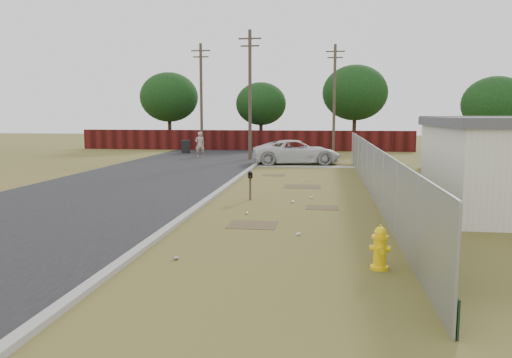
# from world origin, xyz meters

# --- Properties ---
(ground) EXTENTS (120.00, 120.00, 0.00)m
(ground) POSITION_xyz_m (0.00, 0.00, 0.00)
(ground) COLOR brown
(ground) RESTS_ON ground
(street) EXTENTS (15.10, 60.00, 0.12)m
(street) POSITION_xyz_m (-6.76, 8.05, 0.02)
(street) COLOR black
(street) RESTS_ON ground
(chainlink_fence) EXTENTS (0.10, 27.06, 2.02)m
(chainlink_fence) POSITION_xyz_m (3.12, 1.03, 0.80)
(chainlink_fence) COLOR #94979C
(chainlink_fence) RESTS_ON ground
(privacy_fence) EXTENTS (30.00, 0.12, 1.80)m
(privacy_fence) POSITION_xyz_m (-6.00, 25.00, 0.90)
(privacy_fence) COLOR #4C1110
(privacy_fence) RESTS_ON ground
(utility_poles) EXTENTS (12.60, 8.24, 9.00)m
(utility_poles) POSITION_xyz_m (-3.67, 20.67, 4.69)
(utility_poles) COLOR brown
(utility_poles) RESTS_ON ground
(horizon_trees) EXTENTS (33.32, 31.94, 7.78)m
(horizon_trees) POSITION_xyz_m (0.84, 23.56, 4.63)
(horizon_trees) COLOR #352318
(horizon_trees) RESTS_ON ground
(fire_hydrant) EXTENTS (0.43, 0.42, 0.94)m
(fire_hydrant) POSITION_xyz_m (2.41, -8.75, 0.44)
(fire_hydrant) COLOR yellow
(fire_hydrant) RESTS_ON ground
(mailbox) EXTENTS (0.25, 0.48, 1.09)m
(mailbox) POSITION_xyz_m (-1.49, -0.77, 0.86)
(mailbox) COLOR brown
(mailbox) RESTS_ON ground
(pickup_truck) EXTENTS (6.04, 3.71, 1.56)m
(pickup_truck) POSITION_xyz_m (-0.53, 13.12, 0.78)
(pickup_truck) COLOR silver
(pickup_truck) RESTS_ON ground
(pedestrian) EXTENTS (0.82, 0.68, 1.91)m
(pedestrian) POSITION_xyz_m (-7.98, 17.26, 0.95)
(pedestrian) COLOR tan
(pedestrian) RESTS_ON ground
(trash_bin) EXTENTS (0.80, 0.79, 1.06)m
(trash_bin) POSITION_xyz_m (-10.12, 21.01, 0.55)
(trash_bin) COLOR black
(trash_bin) RESTS_ON ground
(scattered_litter) EXTENTS (2.89, 13.80, 0.07)m
(scattered_litter) POSITION_xyz_m (-0.23, -2.41, 0.04)
(scattered_litter) COLOR silver
(scattered_litter) RESTS_ON ground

